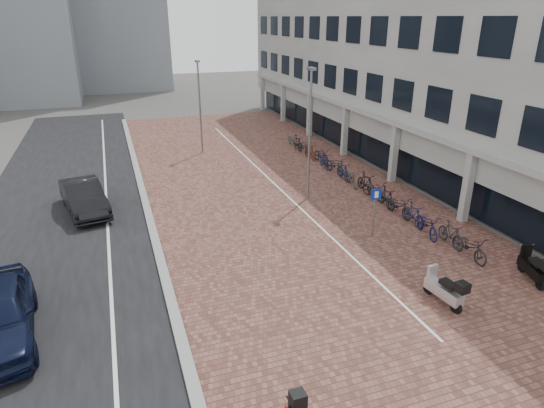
# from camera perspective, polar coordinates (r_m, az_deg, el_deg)

# --- Properties ---
(ground) EXTENTS (140.00, 140.00, 0.00)m
(ground) POSITION_cam_1_polar(r_m,az_deg,el_deg) (16.13, 7.24, -11.92)
(ground) COLOR #474442
(ground) RESTS_ON ground
(plaza_brick) EXTENTS (14.50, 42.00, 0.04)m
(plaza_brick) POSITION_cam_1_polar(r_m,az_deg,el_deg) (26.78, -0.22, 2.52)
(plaza_brick) COLOR brown
(plaza_brick) RESTS_ON ground
(street_asphalt) EXTENTS (8.00, 50.00, 0.03)m
(street_asphalt) POSITION_cam_1_polar(r_m,az_deg,el_deg) (25.62, -24.14, -0.43)
(street_asphalt) COLOR black
(street_asphalt) RESTS_ON ground
(curb) EXTENTS (0.35, 42.00, 0.14)m
(curb) POSITION_cam_1_polar(r_m,az_deg,el_deg) (25.48, -15.48, 0.79)
(curb) COLOR gray
(curb) RESTS_ON ground
(lane_line) EXTENTS (0.12, 44.00, 0.00)m
(lane_line) POSITION_cam_1_polar(r_m,az_deg,el_deg) (25.48, -19.71, 0.16)
(lane_line) COLOR white
(lane_line) RESTS_ON street_asphalt
(parking_line) EXTENTS (0.10, 30.00, 0.00)m
(parking_line) POSITION_cam_1_polar(r_m,az_deg,el_deg) (26.84, 0.19, 2.62)
(parking_line) COLOR white
(parking_line) RESTS_ON plaza_brick
(office_building) EXTENTS (8.40, 40.00, 15.00)m
(office_building) POSITION_cam_1_polar(r_m,az_deg,el_deg) (33.85, 16.33, 20.36)
(office_building) COLOR #AAAAA5
(office_building) RESTS_ON ground
(car_dark) EXTENTS (2.59, 4.97, 1.56)m
(car_dark) POSITION_cam_1_polar(r_m,az_deg,el_deg) (24.44, -22.15, 0.80)
(car_dark) COLOR black
(car_dark) RESTS_ON ground
(scooter_front) EXTENTS (0.72, 1.78, 1.19)m
(scooter_front) POSITION_cam_1_polar(r_m,az_deg,el_deg) (16.64, 20.42, -9.69)
(scooter_front) COLOR #B9B9BF
(scooter_front) RESTS_ON ground
(scooter_mid) EXTENTS (1.06, 1.83, 1.20)m
(scooter_mid) POSITION_cam_1_polar(r_m,az_deg,el_deg) (19.33, 29.48, -6.70)
(scooter_mid) COLOR black
(scooter_mid) RESTS_ON ground
(parking_sign) EXTENTS (0.47, 0.11, 2.23)m
(parking_sign) POSITION_cam_1_polar(r_m,az_deg,el_deg) (20.24, 12.56, -0.21)
(parking_sign) COLOR slate
(parking_sign) RESTS_ON ground
(lamp_near) EXTENTS (0.12, 0.12, 6.66)m
(lamp_near) POSITION_cam_1_polar(r_m,az_deg,el_deg) (23.70, 4.63, 8.23)
(lamp_near) COLOR gray
(lamp_near) RESTS_ON ground
(lamp_far) EXTENTS (0.12, 0.12, 6.25)m
(lamp_far) POSITION_cam_1_polar(r_m,az_deg,el_deg) (32.65, -8.85, 11.50)
(lamp_far) COLOR slate
(lamp_far) RESTS_ON ground
(bike_row) EXTENTS (1.19, 20.40, 1.05)m
(bike_row) POSITION_cam_1_polar(r_m,az_deg,el_deg) (26.78, 9.94, 3.34)
(bike_row) COLOR black
(bike_row) RESTS_ON ground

